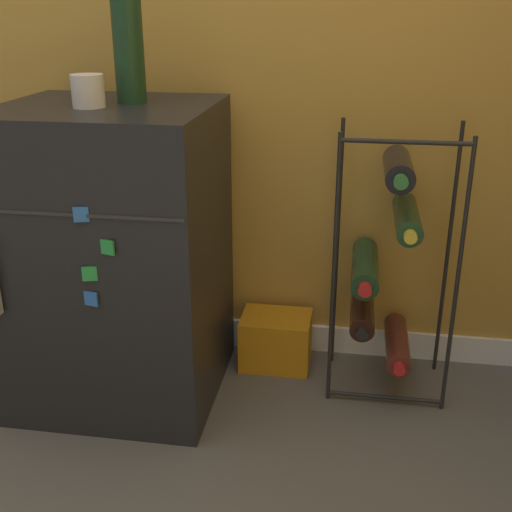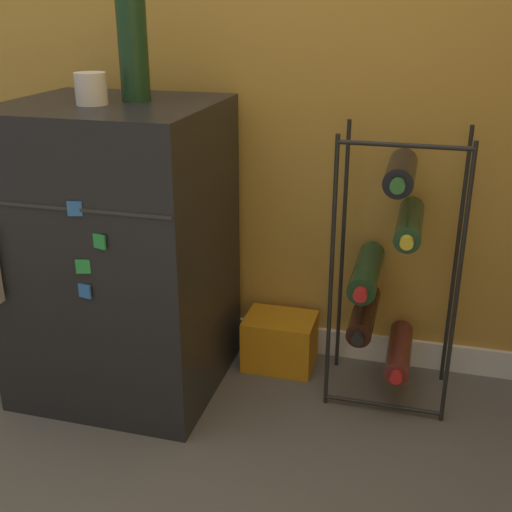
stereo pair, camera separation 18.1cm
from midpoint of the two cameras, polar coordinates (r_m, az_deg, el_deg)
ground_plane at (r=1.80m, az=-2.58°, el=-15.62°), size 14.00×14.00×0.00m
mini_fridge at (r=1.86m, az=-9.22°, el=0.36°), size 0.56×0.54×0.84m
wine_rack at (r=1.84m, az=14.38°, el=-1.03°), size 0.34×0.32×0.79m
soda_box at (r=2.06m, az=4.68°, el=-7.62°), size 0.22×0.17×0.17m
fridge_top_cup at (r=1.72m, az=-11.48°, el=14.35°), size 0.08×0.08×0.08m
fridge_top_bottle at (r=1.76m, az=-7.88°, el=18.08°), size 0.08×0.08×0.32m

